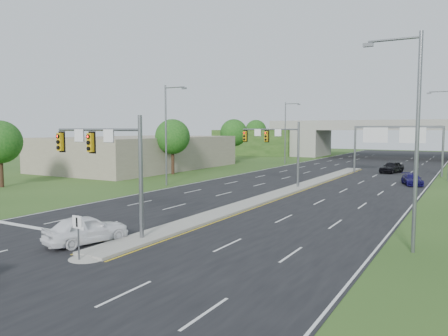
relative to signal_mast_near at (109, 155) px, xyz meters
The scene contains 22 objects.
ground 5.24m from the signal_mast_near, ahead, with size 240.00×240.00×0.00m, color #254418.
road 35.46m from the signal_mast_near, 86.31° to the left, with size 24.00×160.00×0.02m, color black.
median 23.64m from the signal_mast_near, 84.40° to the left, with size 2.00×54.00×0.16m, color gray.
median_nose 6.48m from the signal_mast_near, 60.04° to the right, with size 2.00×2.00×0.16m, color gray.
lane_markings 29.41m from the signal_mast_near, 86.72° to the left, with size 23.72×160.00×0.01m.
signal_mast_near is the anchor object (origin of this frame).
signal_mast_far 25.00m from the signal_mast_near, 90.00° to the left, with size 6.62×0.60×7.00m.
keep_right_sign 5.94m from the signal_mast_near, 63.06° to the right, with size 0.60×0.13×2.20m.
sign_gantry 45.88m from the signal_mast_near, 78.75° to the left, with size 11.58×0.44×6.67m.
overpass 80.11m from the signal_mast_near, 88.38° to the left, with size 80.00×14.00×8.10m.
lightpole_l_mid 22.95m from the signal_mast_near, 118.79° to the left, with size 2.85×0.25×11.00m.
lightpole_l_far 56.19m from the signal_mast_near, 101.33° to the left, with size 2.85×0.25×11.00m.
lightpole_r_near 16.42m from the signal_mast_near, 18.06° to the left, with size 2.85×0.25×11.00m.
tree_l_near 34.92m from the signal_mast_near, 120.53° to the left, with size 4.80×4.80×7.60m.
tree_l_mid 59.21m from the signal_mast_near, 111.54° to the left, with size 5.20×5.20×8.12m.
tree_l_close 27.64m from the signal_mast_near, 158.62° to the left, with size 4.60×4.60×7.17m.
tree_back_a 100.64m from the signal_mast_near, 110.80° to the left, with size 6.00×6.00×8.85m.
tree_back_b 96.56m from the signal_mast_near, 103.01° to the left, with size 5.60×5.60×8.32m.
commercial_building 44.77m from the signal_mast_near, 128.34° to the left, with size 18.00×30.00×5.00m, color gray.
car_white 4.38m from the signal_mast_near, 88.00° to the right, with size 1.83×4.56×1.55m, color white.
car_far_b 36.22m from the signal_mast_near, 69.78° to the left, with size 1.76×4.32×1.25m, color #110C48.
car_far_c 47.73m from the signal_mast_near, 80.01° to the left, with size 1.93×4.79×1.63m, color black.
Camera 1 is at (15.93, -18.56, 6.24)m, focal length 35.00 mm.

